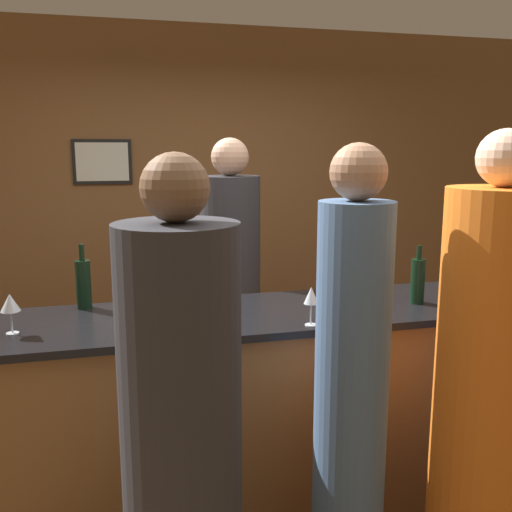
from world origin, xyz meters
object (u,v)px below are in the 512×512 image
(guest_0, at_px, (486,410))
(guest_2, at_px, (182,458))
(guest_1, at_px, (351,404))
(bartender, at_px, (231,306))
(wine_bottle_0, at_px, (83,283))
(wine_bottle_2, at_px, (418,280))

(guest_0, xyz_separation_m, guest_2, (-1.14, 0.02, -0.04))
(guest_1, bearing_deg, bartender, 96.24)
(guest_0, distance_m, guest_2, 1.14)
(guest_1, xyz_separation_m, wine_bottle_0, (-1.00, 0.93, 0.32))
(guest_1, xyz_separation_m, wine_bottle_2, (0.62, 0.62, 0.31))
(bartender, relative_size, wine_bottle_2, 6.52)
(guest_2, bearing_deg, guest_1, 12.45)
(wine_bottle_2, bearing_deg, wine_bottle_0, 168.97)
(guest_0, bearing_deg, guest_2, 179.17)
(guest_1, height_order, wine_bottle_0, guest_1)
(bartender, bearing_deg, wine_bottle_0, 32.14)
(bartender, distance_m, guest_0, 1.74)
(bartender, bearing_deg, guest_1, 96.24)
(guest_2, xyz_separation_m, wine_bottle_0, (-0.34, 1.08, 0.36))
(guest_0, xyz_separation_m, guest_1, (-0.47, 0.16, 0.00))
(guest_1, bearing_deg, wine_bottle_0, 136.98)
(guest_2, bearing_deg, wine_bottle_0, 107.34)
(wine_bottle_0, bearing_deg, wine_bottle_2, -11.03)
(guest_2, height_order, wine_bottle_2, guest_2)
(guest_0, height_order, guest_1, guest_0)
(wine_bottle_0, height_order, wine_bottle_2, wine_bottle_0)
(bartender, xyz_separation_m, wine_bottle_0, (-0.84, -0.53, 0.32))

